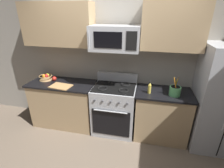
% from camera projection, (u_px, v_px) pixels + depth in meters
% --- Properties ---
extents(ground_plane, '(16.00, 16.00, 0.00)m').
position_uv_depth(ground_plane, '(106.00, 154.00, 2.71)').
color(ground_plane, '#6B5B4C').
extents(wall_back, '(8.00, 0.10, 2.60)m').
position_uv_depth(wall_back, '(118.00, 61.00, 3.10)').
color(wall_back, '#9E998E').
rests_on(wall_back, ground).
extents(counter_left, '(1.25, 0.60, 0.91)m').
position_uv_depth(counter_left, '(65.00, 104.00, 3.31)').
color(counter_left, tan).
rests_on(counter_left, ground).
extents(range_oven, '(0.76, 0.64, 1.09)m').
position_uv_depth(range_oven, '(114.00, 109.00, 3.11)').
color(range_oven, '#B2B5BA').
rests_on(range_oven, ground).
extents(counter_right, '(0.94, 0.60, 0.91)m').
position_uv_depth(counter_right, '(161.00, 115.00, 2.95)').
color(counter_right, tan).
rests_on(counter_right, ground).
extents(refrigerator, '(0.78, 0.71, 1.73)m').
position_uv_depth(refrigerator, '(222.00, 100.00, 2.60)').
color(refrigerator, '#B2B5BA').
rests_on(refrigerator, ground).
extents(microwave, '(0.78, 0.44, 0.39)m').
position_uv_depth(microwave, '(115.00, 38.00, 2.61)').
color(microwave, '#B2B5BA').
extents(upper_cabinets_left, '(1.24, 0.34, 0.71)m').
position_uv_depth(upper_cabinets_left, '(58.00, 25.00, 2.84)').
color(upper_cabinets_left, tan).
extents(upper_cabinets_right, '(0.93, 0.34, 0.71)m').
position_uv_depth(upper_cabinets_right, '(173.00, 26.00, 2.48)').
color(upper_cabinets_right, tan).
extents(utensil_crock, '(0.18, 0.18, 0.32)m').
position_uv_depth(utensil_crock, '(175.00, 91.00, 2.63)').
color(utensil_crock, '#59AD66').
rests_on(utensil_crock, counter_right).
extents(fruit_basket, '(0.25, 0.25, 0.11)m').
position_uv_depth(fruit_basket, '(46.00, 77.00, 3.25)').
color(fruit_basket, '#9E7A4C').
rests_on(fruit_basket, counter_left).
extents(apple_loose, '(0.08, 0.08, 0.08)m').
position_uv_depth(apple_loose, '(54.00, 79.00, 3.21)').
color(apple_loose, red).
rests_on(apple_loose, counter_left).
extents(cutting_board, '(0.40, 0.30, 0.02)m').
position_uv_depth(cutting_board, '(61.00, 86.00, 2.96)').
color(cutting_board, tan).
rests_on(cutting_board, counter_left).
extents(bottle_oil, '(0.05, 0.05, 0.20)m').
position_uv_depth(bottle_oil, '(149.00, 88.00, 2.70)').
color(bottle_oil, gold).
rests_on(bottle_oil, counter_right).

